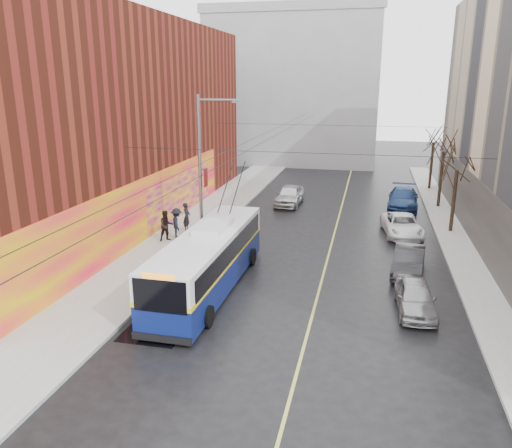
{
  "coord_description": "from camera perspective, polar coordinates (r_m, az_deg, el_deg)",
  "views": [
    {
      "loc": [
        3.52,
        -17.81,
        9.7
      ],
      "look_at": [
        -1.97,
        6.03,
        2.69
      ],
      "focal_mm": 35.0,
      "sensor_mm": 36.0,
      "label": 1
    }
  ],
  "objects": [
    {
      "name": "parked_car_c",
      "position": [
        33.87,
        16.34,
        -0.12
      ],
      "size": [
        2.87,
        5.13,
        1.35
      ],
      "primitive_type": "imported",
      "rotation": [
        0.0,
        0.0,
        0.13
      ],
      "color": "white",
      "rests_on": "ground"
    },
    {
      "name": "sidewalk_left",
      "position": [
        33.38,
        -7.81,
        -0.92
      ],
      "size": [
        4.0,
        60.0,
        0.15
      ],
      "primitive_type": "cube",
      "color": "gray",
      "rests_on": "ground"
    },
    {
      "name": "catenary_wires",
      "position": [
        33.32,
        2.46,
        10.03
      ],
      "size": [
        18.0,
        60.0,
        0.22
      ],
      "color": "black"
    },
    {
      "name": "pedestrian_b",
      "position": [
        31.3,
        -10.2,
        -0.2
      ],
      "size": [
        1.18,
        1.17,
        1.92
      ],
      "primitive_type": "imported",
      "rotation": [
        0.0,
        0.0,
        0.76
      ],
      "color": "black",
      "rests_on": "sidewalk_left"
    },
    {
      "name": "tree_far",
      "position": [
        48.34,
        19.71,
        9.67
      ],
      "size": [
        3.2,
        3.2,
        6.57
      ],
      "color": "black",
      "rests_on": "ground"
    },
    {
      "name": "parked_car_b",
      "position": [
        27.22,
        17.06,
        -4.05
      ],
      "size": [
        2.02,
        4.41,
        1.4
      ],
      "primitive_type": "imported",
      "rotation": [
        0.0,
        0.0,
        -0.13
      ],
      "color": "#27272A",
      "rests_on": "ground"
    },
    {
      "name": "streetlight_pole",
      "position": [
        29.84,
        -6.14,
        6.54
      ],
      "size": [
        2.65,
        0.6,
        9.0
      ],
      "color": "slate",
      "rests_on": "ground"
    },
    {
      "name": "tree_near",
      "position": [
        34.57,
        22.13,
        6.97
      ],
      "size": [
        3.2,
        3.2,
        6.4
      ],
      "color": "black",
      "rests_on": "ground"
    },
    {
      "name": "parked_car_a",
      "position": [
        22.96,
        17.75,
        -7.97
      ],
      "size": [
        1.79,
        4.02,
        1.34
      ],
      "primitive_type": "imported",
      "rotation": [
        0.0,
        0.0,
        0.05
      ],
      "color": "#99999D",
      "rests_on": "ground"
    },
    {
      "name": "tree_mid",
      "position": [
        41.41,
        20.75,
        8.81
      ],
      "size": [
        3.2,
        3.2,
        6.68
      ],
      "color": "black",
      "rests_on": "ground"
    },
    {
      "name": "following_car",
      "position": [
        40.7,
        3.85,
        3.32
      ],
      "size": [
        2.09,
        4.75,
        1.59
      ],
      "primitive_type": "imported",
      "rotation": [
        0.0,
        0.0,
        -0.04
      ],
      "color": "silver",
      "rests_on": "ground"
    },
    {
      "name": "ground",
      "position": [
        20.58,
        1.61,
        -12.13
      ],
      "size": [
        140.0,
        140.0,
        0.0
      ],
      "primitive_type": "plane",
      "color": "black",
      "rests_on": "ground"
    },
    {
      "name": "parked_car_d",
      "position": [
        41.02,
        16.46,
        2.81
      ],
      "size": [
        2.63,
        5.7,
        1.61
      ],
      "primitive_type": "imported",
      "rotation": [
        0.0,
        0.0,
        -0.07
      ],
      "color": "navy",
      "rests_on": "ground"
    },
    {
      "name": "pedestrian_a",
      "position": [
        33.19,
        -7.92,
        0.81
      ],
      "size": [
        0.49,
        0.72,
        1.89
      ],
      "primitive_type": "imported",
      "rotation": [
        0.0,
        0.0,
        1.63
      ],
      "color": "black",
      "rests_on": "sidewalk_left"
    },
    {
      "name": "sidewalk_right",
      "position": [
        31.8,
        22.26,
        -2.86
      ],
      "size": [
        2.0,
        60.0,
        0.15
      ],
      "primitive_type": "cube",
      "color": "gray",
      "rests_on": "ground"
    },
    {
      "name": "pedestrian_c",
      "position": [
        31.78,
        -9.03,
        0.1
      ],
      "size": [
        1.18,
        1.42,
        1.92
      ],
      "primitive_type": "imported",
      "rotation": [
        0.0,
        0.0,
        2.03
      ],
      "color": "black",
      "rests_on": "sidewalk_left"
    },
    {
      "name": "lane_line",
      "position": [
        33.32,
        8.93,
        -1.13
      ],
      "size": [
        0.12,
        50.0,
        0.01
      ],
      "primitive_type": "cube",
      "color": "#BFB74C",
      "rests_on": "ground"
    },
    {
      "name": "trolleybus",
      "position": [
        23.97,
        -5.45,
        -4.08
      ],
      "size": [
        2.77,
        11.47,
        5.41
      ],
      "rotation": [
        0.0,
        0.0,
        -0.01
      ],
      "color": "#0B1654",
      "rests_on": "ground"
    },
    {
      "name": "building_far",
      "position": [
        63.52,
        4.51,
        15.33
      ],
      "size": [
        20.5,
        12.1,
        18.0
      ],
      "color": "gray",
      "rests_on": "ground"
    },
    {
      "name": "puddle",
      "position": [
        21.23,
        -11.17,
        -11.52
      ],
      "size": [
        2.43,
        2.96,
        0.01
      ],
      "primitive_type": "cube",
      "color": "black",
      "rests_on": "ground"
    },
    {
      "name": "building_left",
      "position": [
        37.41,
        -18.86,
        11.0
      ],
      "size": [
        12.11,
        36.0,
        14.0
      ],
      "color": "maroon",
      "rests_on": "ground"
    },
    {
      "name": "pigeons_flying",
      "position": [
        28.75,
        0.56,
        10.94
      ],
      "size": [
        2.98,
        2.67,
        2.91
      ],
      "color": "slate"
    }
  ]
}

